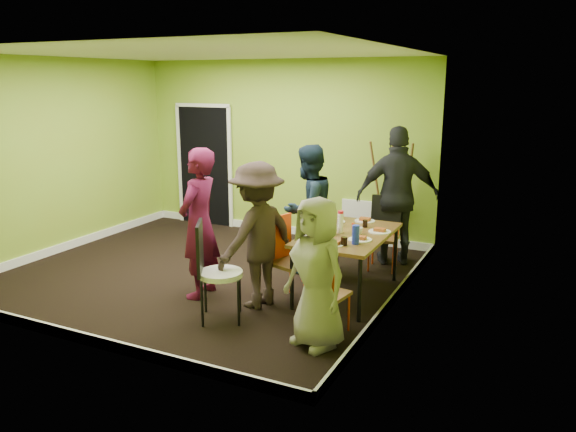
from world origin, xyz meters
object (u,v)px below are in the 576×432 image
Objects in this scene: thermos at (340,223)px; person_left_far at (308,209)px; easel at (391,198)px; chair_left_near at (286,254)px; orange_bottle at (353,226)px; chair_front_end at (324,288)px; chair_bentwood at (213,266)px; blue_bottle at (356,235)px; person_standing at (199,224)px; person_back_end at (398,196)px; dining_table at (348,238)px; person_left_near at (257,235)px; person_front_end at (317,273)px; chair_back_end at (386,217)px; chair_left_far at (312,238)px.

thermos is 0.90m from person_left_far.
easel reaches higher than thermos.
person_left_far is (-0.18, 1.03, 0.29)m from chair_left_near.
chair_left_near reaches higher than orange_bottle.
chair_bentwood reaches higher than chair_front_end.
chair_front_end is 4.20× the size of blue_bottle.
chair_left_near is at bearing -102.92° from easel.
person_standing is 2.78m from person_back_end.
chair_front_end is 1.99m from person_left_far.
person_left_far is at bearing 142.74° from dining_table.
person_left_far is 1.32m from person_left_near.
person_front_end is (0.27, -1.34, -0.14)m from thermos.
person_front_end is at bearing -79.10° from chair_front_end.
chair_front_end is 1.40m from orange_bottle.
chair_left_near reaches higher than chair_back_end.
orange_bottle is at bearing 63.71° from chair_left_far.
chair_left_near is 0.94m from chair_bentwood.
dining_table is 1.43m from person_back_end.
person_back_end is at bearing 128.68° from chair_left_far.
person_front_end is at bearing 66.16° from person_standing.
person_left_near is (-0.97, 0.40, 0.32)m from chair_front_end.
chair_front_end is 0.83× the size of chair_bentwood.
blue_bottle is 1.37m from person_left_far.
dining_table is at bearing 145.57° from chair_left_near.
blue_bottle is 0.64m from orange_bottle.
easel is 1.94m from thermos.
chair_left_near is 0.67× the size of person_front_end.
chair_back_end is at bearing 127.07° from chair_bentwood.
person_left_near reaches higher than orange_bottle.
thermos is at bearing 41.16° from chair_left_far.
chair_left_far is 0.50× the size of person_back_end.
chair_bentwood is 0.78m from person_standing.
person_front_end is at bearing -82.91° from orange_bottle.
easel reaches higher than blue_bottle.
chair_back_end is (0.10, 1.23, -0.01)m from dining_table.
person_left_near is at bearing -23.40° from chair_left_far.
chair_bentwood is 0.56× the size of person_back_end.
person_left_near is (-0.03, -1.32, -0.02)m from person_left_far.
dining_table is at bearing 150.00° from person_left_near.
blue_bottle is 0.14× the size of person_front_end.
person_back_end is at bearing -65.65° from easel.
chair_bentwood reaches higher than dining_table.
blue_bottle is (0.83, -0.72, 0.32)m from chair_left_far.
person_left_far is at bearing 135.82° from blue_bottle.
easel reaches higher than orange_bottle.
person_standing reaches higher than chair_left_near.
chair_left_far is 0.54× the size of person_standing.
easel reaches higher than chair_left_near.
person_left_near reaches higher than chair_back_end.
chair_bentwood is at bearing -164.24° from chair_front_end.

